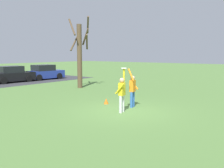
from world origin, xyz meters
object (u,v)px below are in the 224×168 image
(person_catcher, at_px, (122,92))
(field_cone_orange, at_px, (106,101))
(parked_car_blue, at_px, (44,73))
(bare_tree_tall, at_px, (80,53))
(parked_car_black, at_px, (12,75))
(person_defender, at_px, (132,89))
(frisbee_disc, at_px, (124,68))

(person_catcher, bearing_deg, field_cone_orange, 49.01)
(parked_car_blue, bearing_deg, bare_tree_tall, -102.92)
(parked_car_blue, bearing_deg, parked_car_black, -179.09)
(parked_car_blue, xyz_separation_m, field_cone_orange, (-6.13, -13.66, -0.57))
(person_defender, relative_size, frisbee_disc, 7.27)
(person_catcher, relative_size, parked_car_black, 0.49)
(parked_car_blue, bearing_deg, field_cone_orange, -110.41)
(person_catcher, height_order, parked_car_black, person_catcher)
(person_defender, xyz_separation_m, bare_tree_tall, (3.59, 7.40, 1.87))
(parked_car_black, bearing_deg, person_defender, -94.47)
(parked_car_black, height_order, field_cone_orange, parked_car_black)
(parked_car_blue, bearing_deg, person_catcher, -111.22)
(person_catcher, height_order, field_cone_orange, person_catcher)
(bare_tree_tall, bearing_deg, frisbee_disc, -121.46)
(parked_car_black, relative_size, bare_tree_tall, 0.74)
(person_defender, bearing_deg, person_catcher, 0.00)
(parked_car_black, distance_m, parked_car_blue, 3.71)
(field_cone_orange, bearing_deg, bare_tree_tall, 56.91)
(person_defender, xyz_separation_m, parked_car_blue, (5.94, 15.27, -0.25))
(person_catcher, distance_m, parked_car_blue, 17.10)
(frisbee_disc, xyz_separation_m, field_cone_orange, (0.87, 1.80, -1.93))
(person_catcher, height_order, bare_tree_tall, bare_tree_tall)
(person_catcher, height_order, frisbee_disc, frisbee_disc)
(person_defender, distance_m, parked_car_black, 15.61)
(person_catcher, distance_m, field_cone_orange, 2.29)
(parked_car_black, relative_size, parked_car_blue, 1.00)
(person_defender, bearing_deg, parked_car_blue, -121.56)
(person_defender, height_order, parked_car_black, person_defender)
(frisbee_disc, relative_size, bare_tree_tall, 0.05)
(frisbee_disc, height_order, bare_tree_tall, bare_tree_tall)
(parked_car_black, relative_size, field_cone_orange, 13.15)
(person_defender, xyz_separation_m, frisbee_disc, (-1.06, -0.19, 1.11))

